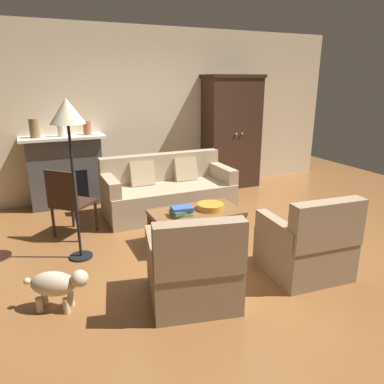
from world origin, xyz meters
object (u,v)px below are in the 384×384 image
(coffee_table, at_px, (196,215))
(mantel_vase_cream, at_px, (61,127))
(fireplace, at_px, (66,171))
(mantel_vase_terracotta, at_px, (87,128))
(book_stack, at_px, (182,211))
(dog, at_px, (57,284))
(floor_lamp, at_px, (68,121))
(side_chair_wooden, at_px, (68,199))
(armoire, at_px, (231,132))
(armchair_near_left, at_px, (193,270))
(mantel_vase_bronze, at_px, (34,128))
(couch, at_px, (168,192))
(fruit_bowl, at_px, (210,206))
(armchair_near_right, at_px, (307,246))

(coffee_table, xyz_separation_m, mantel_vase_cream, (-1.28, 2.13, 0.90))
(fireplace, relative_size, mantel_vase_terracotta, 5.84)
(fireplace, height_order, book_stack, fireplace)
(coffee_table, distance_m, dog, 1.85)
(floor_lamp, bearing_deg, coffee_table, -7.43)
(mantel_vase_cream, xyz_separation_m, side_chair_wooden, (-0.11, -1.30, -0.76))
(armoire, relative_size, coffee_table, 1.85)
(coffee_table, distance_m, armchair_near_left, 1.26)
(armchair_near_left, bearing_deg, armoire, 55.25)
(dog, bearing_deg, floor_lamp, 71.31)
(mantel_vase_cream, distance_m, side_chair_wooden, 1.51)
(book_stack, relative_size, armchair_near_left, 0.29)
(armchair_near_left, bearing_deg, mantel_vase_terracotta, 96.19)
(mantel_vase_bronze, xyz_separation_m, armchair_near_left, (1.11, -3.25, -0.95))
(mantel_vase_terracotta, distance_m, floor_lamp, 2.03)
(fireplace, xyz_separation_m, armchair_near_left, (0.73, -3.27, -0.25))
(side_chair_wooden, bearing_deg, fireplace, 85.26)
(fireplace, bearing_deg, armchair_near_left, -77.37)
(couch, height_order, mantel_vase_cream, mantel_vase_cream)
(armoire, distance_m, dog, 4.45)
(floor_lamp, bearing_deg, armchair_near_left, -57.91)
(mantel_vase_cream, xyz_separation_m, armchair_near_left, (0.73, -3.25, -0.95))
(couch, xyz_separation_m, mantel_vase_cream, (-1.35, 0.95, 0.95))
(book_stack, xyz_separation_m, side_chair_wooden, (-1.17, 0.90, 0.04))
(fireplace, height_order, armchair_near_left, fireplace)
(book_stack, distance_m, mantel_vase_terracotta, 2.42)
(couch, height_order, side_chair_wooden, side_chair_wooden)
(coffee_table, relative_size, armchair_near_left, 1.20)
(couch, relative_size, floor_lamp, 1.08)
(coffee_table, bearing_deg, couch, 86.60)
(armchair_near_left, relative_size, side_chair_wooden, 1.02)
(book_stack, distance_m, mantel_vase_bronze, 2.74)
(book_stack, height_order, armchair_near_left, armchair_near_left)
(armoire, xyz_separation_m, coffee_table, (-1.67, -2.07, -0.66))
(mantel_vase_bronze, bearing_deg, book_stack, -56.69)
(fruit_bowl, bearing_deg, armchair_near_right, -64.65)
(fruit_bowl, bearing_deg, book_stack, -172.87)
(mantel_vase_terracotta, bearing_deg, armchair_near_right, -63.62)
(fruit_bowl, bearing_deg, dog, -158.45)
(fireplace, xyz_separation_m, dog, (-0.40, -2.90, -0.32))
(mantel_vase_terracotta, height_order, dog, mantel_vase_terracotta)
(fruit_bowl, bearing_deg, armoire, 54.59)
(armoire, relative_size, mantel_vase_cream, 6.89)
(couch, distance_m, coffee_table, 1.18)
(floor_lamp, bearing_deg, dog, -108.69)
(side_chair_wooden, height_order, floor_lamp, floor_lamp)
(coffee_table, distance_m, side_chair_wooden, 1.63)
(mantel_vase_terracotta, bearing_deg, couch, -44.25)
(couch, relative_size, mantel_vase_bronze, 6.85)
(fireplace, distance_m, mantel_vase_cream, 0.70)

